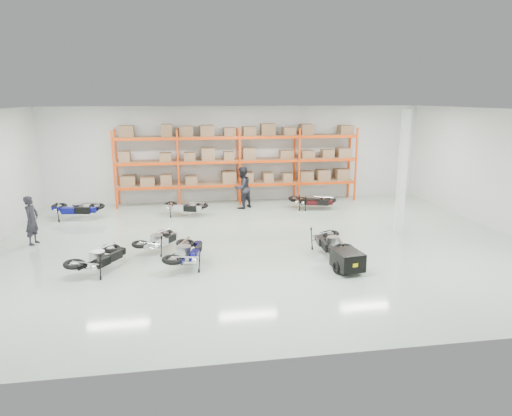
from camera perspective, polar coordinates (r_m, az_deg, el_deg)
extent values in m
plane|color=#A5B8A9|center=(15.67, 0.75, -4.53)|extent=(18.00, 18.00, 0.00)
plane|color=white|center=(14.89, 0.81, 12.15)|extent=(18.00, 18.00, 0.00)
plane|color=silver|center=(21.97, -2.36, 6.76)|extent=(18.00, 0.00, 18.00)
plane|color=silver|center=(8.50, 8.88, -4.68)|extent=(18.00, 0.00, 18.00)
plane|color=silver|center=(18.85, 28.91, 3.90)|extent=(0.00, 14.00, 14.00)
cube|color=#F6450C|center=(21.13, -17.32, 4.50)|extent=(0.08, 0.08, 3.50)
cube|color=#F6450C|center=(22.01, -17.01, 4.87)|extent=(0.08, 0.08, 3.50)
cube|color=#F6450C|center=(20.91, -9.69, 4.84)|extent=(0.08, 0.08, 3.50)
cube|color=#F6450C|center=(21.80, -9.67, 5.20)|extent=(0.08, 0.08, 3.50)
cube|color=#F6450C|center=(21.06, -2.02, 5.09)|extent=(0.08, 0.08, 3.50)
cube|color=#F6450C|center=(21.94, -2.32, 5.43)|extent=(0.08, 0.08, 3.50)
cube|color=#F6450C|center=(21.58, 5.41, 5.24)|extent=(0.08, 0.08, 3.50)
cube|color=#F6450C|center=(22.44, 4.83, 5.58)|extent=(0.08, 0.08, 3.50)
cube|color=#F6450C|center=(22.44, 12.38, 5.31)|extent=(0.08, 0.08, 3.50)
cube|color=#F6450C|center=(23.27, 11.58, 5.64)|extent=(0.08, 0.08, 3.50)
cube|color=#F6450C|center=(21.11, -13.40, 2.40)|extent=(2.70, 0.08, 0.12)
cube|color=#F6450C|center=(22.00, -13.24, 2.85)|extent=(2.70, 0.08, 0.12)
cube|color=#926B4B|center=(21.54, -13.33, 2.82)|extent=(2.68, 0.88, 0.02)
cube|color=#926B4B|center=(21.50, -13.36, 3.42)|extent=(2.40, 0.70, 0.44)
cube|color=#F6450C|center=(21.08, -5.79, 2.69)|extent=(2.70, 0.08, 0.12)
cube|color=#F6450C|center=(21.96, -5.93, 3.13)|extent=(2.70, 0.08, 0.12)
cube|color=#926B4B|center=(21.51, -5.86, 3.10)|extent=(2.68, 0.88, 0.02)
cube|color=#926B4B|center=(21.47, -5.88, 3.70)|extent=(2.40, 0.70, 0.44)
cube|color=#F6450C|center=(21.42, 1.72, 2.93)|extent=(2.70, 0.08, 0.12)
cube|color=#F6450C|center=(22.29, 1.29, 3.36)|extent=(2.70, 0.08, 0.12)
cube|color=#926B4B|center=(21.84, 1.50, 3.33)|extent=(2.68, 0.88, 0.02)
cube|color=#926B4B|center=(21.80, 1.50, 3.92)|extent=(2.40, 0.70, 0.44)
cube|color=#F6450C|center=(22.10, 8.88, 3.11)|extent=(2.70, 0.08, 0.12)
cube|color=#F6450C|center=(22.95, 8.20, 3.52)|extent=(2.70, 0.08, 0.12)
cube|color=#926B4B|center=(22.51, 8.54, 3.49)|extent=(2.68, 0.88, 0.02)
cube|color=#926B4B|center=(22.47, 8.56, 4.07)|extent=(2.40, 0.70, 0.44)
cube|color=#F6450C|center=(20.93, -13.57, 5.35)|extent=(2.70, 0.08, 0.12)
cube|color=#F6450C|center=(21.82, -13.39, 5.69)|extent=(2.70, 0.08, 0.12)
cube|color=#926B4B|center=(21.37, -13.49, 5.71)|extent=(2.68, 0.88, 0.02)
cube|color=#926B4B|center=(21.34, -13.52, 6.32)|extent=(2.40, 0.70, 0.44)
cube|color=#F6450C|center=(20.90, -5.86, 5.65)|extent=(2.70, 0.08, 0.12)
cube|color=#F6450C|center=(21.79, -6.00, 5.98)|extent=(2.70, 0.08, 0.12)
cube|color=#926B4B|center=(21.33, -5.94, 6.00)|extent=(2.68, 0.88, 0.02)
cube|color=#926B4B|center=(21.31, -5.95, 6.62)|extent=(2.40, 0.70, 0.44)
cube|color=#F6450C|center=(21.24, 1.74, 5.84)|extent=(2.70, 0.08, 0.12)
cube|color=#F6450C|center=(22.11, 1.30, 6.16)|extent=(2.70, 0.08, 0.12)
cube|color=#926B4B|center=(21.67, 1.52, 6.19)|extent=(2.68, 0.88, 0.02)
cube|color=#926B4B|center=(21.64, 1.52, 6.79)|extent=(2.40, 0.70, 0.44)
cube|color=#F6450C|center=(21.93, 8.98, 5.93)|extent=(2.70, 0.08, 0.12)
cube|color=#F6450C|center=(22.78, 8.29, 6.25)|extent=(2.70, 0.08, 0.12)
cube|color=#926B4B|center=(22.35, 8.64, 6.27)|extent=(2.68, 0.88, 0.02)
cube|color=#926B4B|center=(22.32, 8.66, 6.86)|extent=(2.40, 0.70, 0.44)
cube|color=#F6450C|center=(20.81, -13.74, 8.35)|extent=(2.70, 0.08, 0.12)
cube|color=#F6450C|center=(21.70, -13.56, 8.57)|extent=(2.70, 0.08, 0.12)
cube|color=#926B4B|center=(21.25, -13.65, 8.65)|extent=(2.68, 0.88, 0.02)
cube|color=#926B4B|center=(21.23, -13.69, 9.27)|extent=(2.40, 0.70, 0.44)
cube|color=#F6450C|center=(20.77, -5.93, 8.66)|extent=(2.70, 0.08, 0.12)
cube|color=#F6450C|center=(21.67, -6.07, 8.86)|extent=(2.70, 0.08, 0.12)
cube|color=#926B4B|center=(21.22, -6.01, 8.95)|extent=(2.68, 0.88, 0.02)
cube|color=#926B4B|center=(21.20, -6.03, 9.57)|extent=(2.40, 0.70, 0.44)
cube|color=#F6450C|center=(21.11, 1.76, 8.80)|extent=(2.70, 0.08, 0.12)
cube|color=#F6450C|center=(22.00, 1.32, 9.00)|extent=(2.70, 0.08, 0.12)
cube|color=#926B4B|center=(21.55, 1.54, 9.09)|extent=(2.68, 0.88, 0.02)
cube|color=#926B4B|center=(21.53, 1.54, 9.70)|extent=(2.40, 0.70, 0.44)
cube|color=#F6450C|center=(21.81, 9.09, 8.80)|extent=(2.70, 0.08, 0.12)
cube|color=#F6450C|center=(22.67, 8.39, 9.00)|extent=(2.70, 0.08, 0.12)
cube|color=#926B4B|center=(22.23, 8.74, 9.08)|extent=(2.68, 0.88, 0.02)
cube|color=#926B4B|center=(22.22, 8.76, 9.67)|extent=(2.40, 0.70, 0.44)
cube|color=white|center=(17.23, 17.82, 4.19)|extent=(0.25, 0.25, 4.50)
cube|color=black|center=(13.37, 11.37, -6.38)|extent=(0.83, 0.99, 0.52)
cube|color=yellow|center=(12.97, 12.07, -7.05)|extent=(0.15, 0.04, 0.10)
torus|color=black|center=(13.31, 9.88, -7.26)|extent=(0.08, 0.36, 0.36)
torus|color=black|center=(13.56, 12.77, -7.01)|extent=(0.08, 0.36, 0.36)
cylinder|color=black|center=(13.89, 10.51, -5.35)|extent=(0.16, 0.85, 0.04)
imported|color=#22212A|center=(17.22, -26.23, -1.39)|extent=(0.53, 0.69, 1.68)
imported|color=black|center=(20.46, -1.73, 2.56)|extent=(1.17, 1.14, 1.90)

